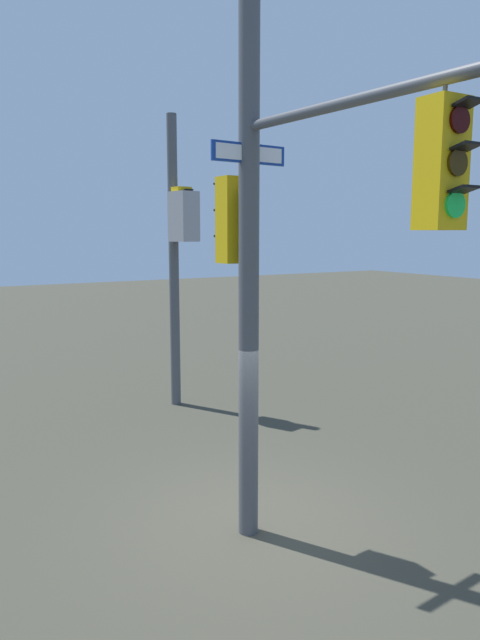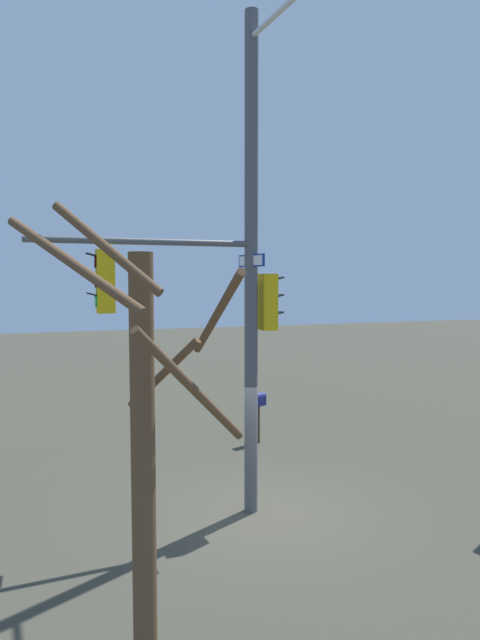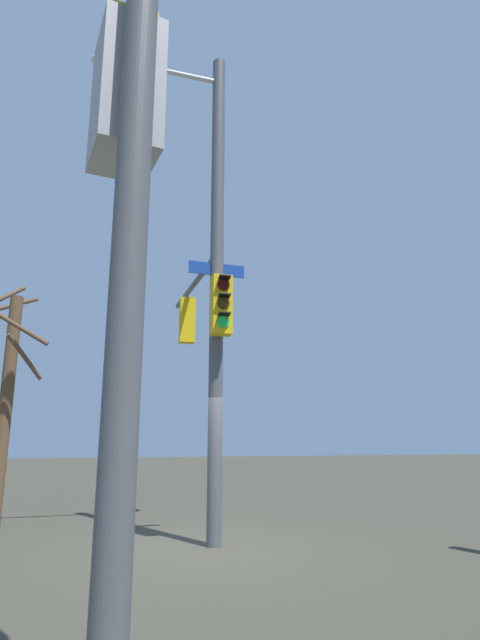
# 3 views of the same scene
# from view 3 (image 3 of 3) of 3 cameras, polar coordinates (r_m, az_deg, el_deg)

# --- Properties ---
(ground_plane) EXTENTS (80.00, 80.00, 0.00)m
(ground_plane) POSITION_cam_3_polar(r_m,az_deg,el_deg) (9.06, -4.08, -24.67)
(ground_plane) COLOR #3D3B2F
(main_signal_pole_assembly) EXTENTS (3.15, 4.79, 9.58)m
(main_signal_pole_assembly) POSITION_cam_3_polar(r_m,az_deg,el_deg) (10.03, -3.93, 5.32)
(main_signal_pole_assembly) COLOR #4C4F54
(main_signal_pole_assembly) RESTS_ON ground
(secondary_pole_assembly) EXTENTS (0.56, 0.83, 6.57)m
(secondary_pole_assembly) POSITION_cam_3_polar(r_m,az_deg,el_deg) (3.86, -12.51, 19.67)
(secondary_pole_assembly) COLOR #4C4F54
(secondary_pole_assembly) RESTS_ON ground
(bare_tree_behind_pole) EXTENTS (2.25, 2.47, 5.41)m
(bare_tree_behind_pole) POSITION_cam_3_polar(r_m,az_deg,el_deg) (12.07, -25.26, -7.37)
(bare_tree_behind_pole) COLOR brown
(bare_tree_behind_pole) RESTS_ON ground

